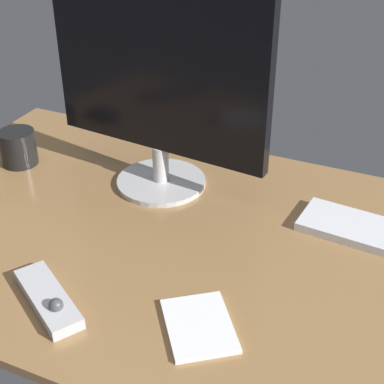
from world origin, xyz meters
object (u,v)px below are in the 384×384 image
object	(u,v)px
media_remote	(48,299)
notepad	(199,326)
coffee_mug	(18,148)
monitor	(158,77)

from	to	relation	value
media_remote	notepad	bearing A→B (deg)	44.48
coffee_mug	notepad	distance (cm)	73.02
coffee_mug	notepad	world-z (taller)	coffee_mug
monitor	coffee_mug	size ratio (longest dim) A/B	5.90
monitor	media_remote	distance (cm)	52.12
media_remote	coffee_mug	xyz separation A→B (cm)	(-37.58, 40.11, 3.18)
coffee_mug	notepad	size ratio (longest dim) A/B	0.61
coffee_mug	monitor	bearing A→B (deg)	8.16
media_remote	notepad	size ratio (longest dim) A/B	1.30
monitor	media_remote	xyz separation A→B (cm)	(0.44, -45.44, -25.53)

